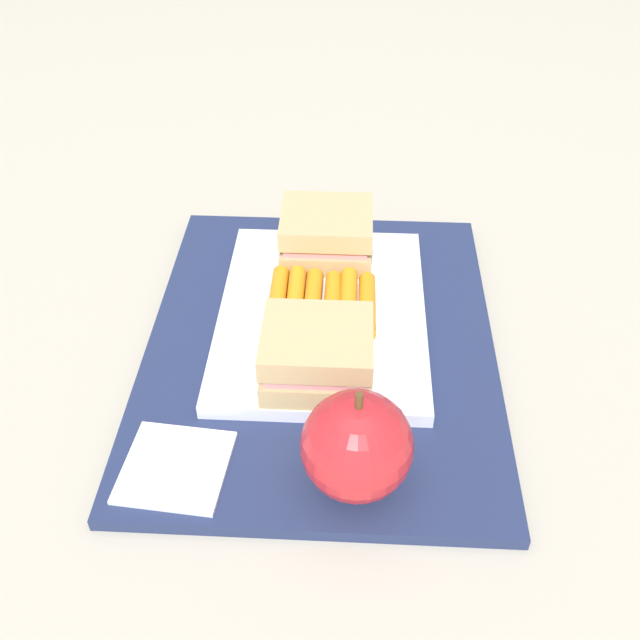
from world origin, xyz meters
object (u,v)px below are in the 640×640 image
object	(u,v)px
apple	(357,446)
paper_napkin	(175,467)
food_tray	(322,314)
sandwich_half_left	(327,234)
sandwich_half_right	(317,354)
carrot_sticks_bundle	(322,303)

from	to	relation	value
apple	paper_napkin	world-z (taller)	apple
food_tray	sandwich_half_left	xyz separation A→B (m)	(-0.08, 0.00, 0.03)
food_tray	sandwich_half_right	distance (m)	0.08
apple	paper_napkin	size ratio (longest dim) A/B	1.20
sandwich_half_right	paper_napkin	bearing A→B (deg)	-48.32
carrot_sticks_bundle	paper_napkin	world-z (taller)	carrot_sticks_bundle
sandwich_half_left	food_tray	bearing A→B (deg)	0.00
carrot_sticks_bundle	apple	size ratio (longest dim) A/B	1.05
sandwich_half_left	sandwich_half_right	world-z (taller)	same
food_tray	sandwich_half_left	distance (m)	0.08
sandwich_half_left	apple	world-z (taller)	apple
sandwich_half_left	apple	size ratio (longest dim) A/B	0.95
food_tray	sandwich_half_right	size ratio (longest dim) A/B	2.88
sandwich_half_right	carrot_sticks_bundle	bearing A→B (deg)	-179.81
apple	sandwich_half_left	bearing A→B (deg)	-172.95
food_tray	apple	bearing A→B (deg)	10.33
sandwich_half_left	carrot_sticks_bundle	xyz separation A→B (m)	(0.08, -0.00, -0.02)
sandwich_half_left	carrot_sticks_bundle	distance (m)	0.08
sandwich_half_left	sandwich_half_right	distance (m)	0.16
sandwich_half_right	carrot_sticks_bundle	world-z (taller)	sandwich_half_right
sandwich_half_right	paper_napkin	size ratio (longest dim) A/B	1.14
sandwich_half_right	apple	distance (m)	0.09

